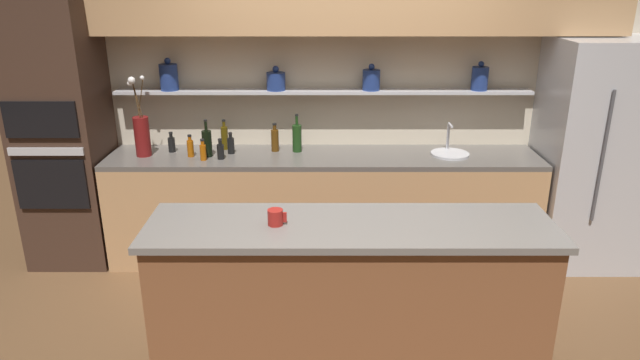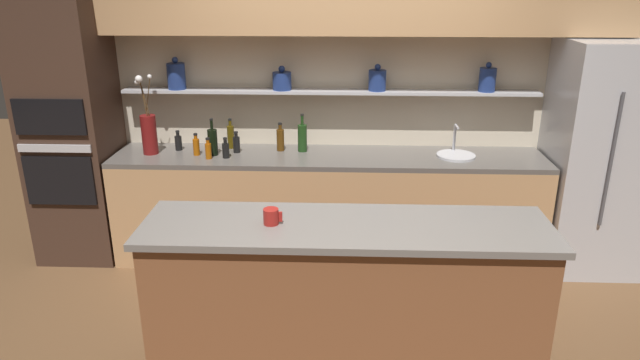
% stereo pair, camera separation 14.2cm
% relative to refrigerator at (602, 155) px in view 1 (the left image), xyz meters
% --- Properties ---
extents(ground_plane, '(12.00, 12.00, 0.00)m').
position_rel_refrigerator_xyz_m(ground_plane, '(-2.13, -1.20, -0.94)').
color(ground_plane, brown).
extents(back_wall_unit, '(5.20, 0.44, 2.60)m').
position_rel_refrigerator_xyz_m(back_wall_unit, '(-2.13, 0.33, 0.61)').
color(back_wall_unit, beige).
rests_on(back_wall_unit, ground_plane).
extents(back_counter_unit, '(3.56, 0.62, 0.92)m').
position_rel_refrigerator_xyz_m(back_counter_unit, '(-2.27, 0.04, -0.48)').
color(back_counter_unit, tan).
rests_on(back_counter_unit, ground_plane).
extents(island_counter, '(2.29, 0.61, 1.02)m').
position_rel_refrigerator_xyz_m(island_counter, '(-2.13, -1.55, -0.42)').
color(island_counter, brown).
rests_on(island_counter, ground_plane).
extents(refrigerator, '(0.94, 0.73, 1.87)m').
position_rel_refrigerator_xyz_m(refrigerator, '(0.00, 0.00, 0.00)').
color(refrigerator, '#B7B7BC').
rests_on(refrigerator, ground_plane).
extents(oven_tower, '(0.66, 0.64, 2.16)m').
position_rel_refrigerator_xyz_m(oven_tower, '(-4.40, 0.04, 0.14)').
color(oven_tower, '#3D281E').
rests_on(oven_tower, ground_plane).
extents(flower_vase, '(0.12, 0.16, 0.66)m').
position_rel_refrigerator_xyz_m(flower_vase, '(-3.75, 0.03, 0.17)').
color(flower_vase, maroon).
rests_on(flower_vase, back_counter_unit).
extents(sink_fixture, '(0.31, 0.31, 0.25)m').
position_rel_refrigerator_xyz_m(sink_fixture, '(-1.23, 0.05, 0.01)').
color(sink_fixture, '#B7B7BC').
rests_on(sink_fixture, back_counter_unit).
extents(bottle_sauce_0, '(0.06, 0.06, 0.18)m').
position_rel_refrigerator_xyz_m(bottle_sauce_0, '(-3.04, 0.09, 0.06)').
color(bottle_sauce_0, black).
rests_on(bottle_sauce_0, back_counter_unit).
extents(bottle_sauce_1, '(0.06, 0.06, 0.17)m').
position_rel_refrigerator_xyz_m(bottle_sauce_1, '(-3.10, -0.06, 0.05)').
color(bottle_sauce_1, black).
rests_on(bottle_sauce_1, back_counter_unit).
extents(bottle_oil_2, '(0.06, 0.06, 0.26)m').
position_rel_refrigerator_xyz_m(bottle_oil_2, '(-3.11, 0.21, 0.09)').
color(bottle_oil_2, '#47380A').
rests_on(bottle_oil_2, back_counter_unit).
extents(bottle_sauce_3, '(0.06, 0.06, 0.17)m').
position_rel_refrigerator_xyz_m(bottle_sauce_3, '(-3.54, 0.14, 0.05)').
color(bottle_sauce_3, black).
rests_on(bottle_sauce_3, back_counter_unit).
extents(bottle_sauce_4, '(0.05, 0.05, 0.17)m').
position_rel_refrigerator_xyz_m(bottle_sauce_4, '(-3.24, -0.09, 0.06)').
color(bottle_sauce_4, '#9E4C0A').
rests_on(bottle_sauce_4, back_counter_unit).
extents(bottle_wine_5, '(0.08, 0.08, 0.31)m').
position_rel_refrigerator_xyz_m(bottle_wine_5, '(-3.22, 0.01, 0.10)').
color(bottle_wine_5, black).
rests_on(bottle_wine_5, back_counter_unit).
extents(bottle_wine_6, '(0.08, 0.08, 0.32)m').
position_rel_refrigerator_xyz_m(bottle_wine_6, '(-2.49, 0.15, 0.10)').
color(bottle_wine_6, '#193814').
rests_on(bottle_wine_6, back_counter_unit).
extents(bottle_spirit_7, '(0.06, 0.06, 0.24)m').
position_rel_refrigerator_xyz_m(bottle_spirit_7, '(-2.68, 0.16, 0.08)').
color(bottle_spirit_7, '#4C2D0C').
rests_on(bottle_spirit_7, back_counter_unit).
extents(bottle_sauce_8, '(0.05, 0.05, 0.18)m').
position_rel_refrigerator_xyz_m(bottle_sauce_8, '(-3.36, 0.00, 0.06)').
color(bottle_sauce_8, '#9E4C0A').
rests_on(bottle_sauce_8, back_counter_unit).
extents(coffee_mug, '(0.11, 0.09, 0.09)m').
position_rel_refrigerator_xyz_m(coffee_mug, '(-2.54, -1.56, 0.13)').
color(coffee_mug, maroon).
rests_on(coffee_mug, island_counter).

